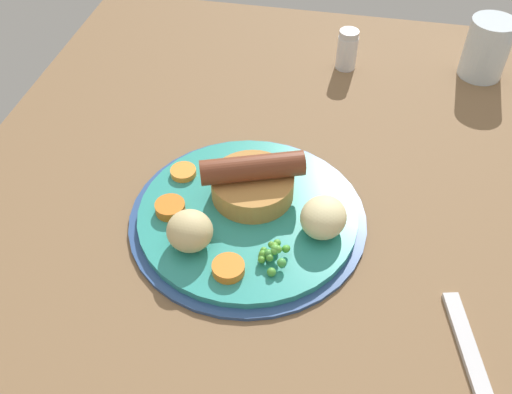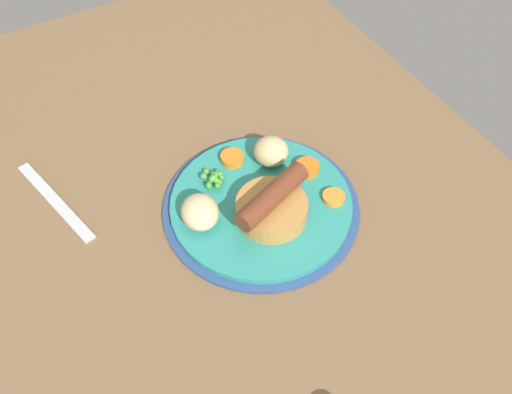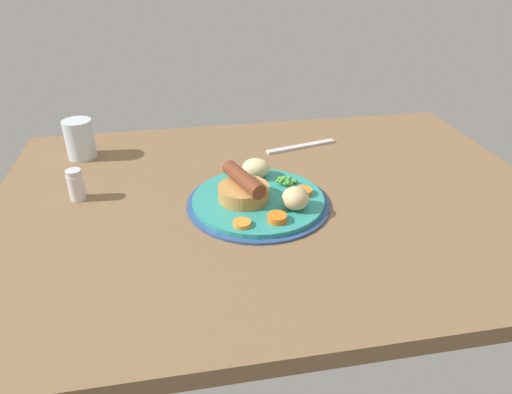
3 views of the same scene
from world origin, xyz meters
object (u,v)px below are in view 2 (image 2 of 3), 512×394
Objects in this scene: dinner_plate at (261,206)px; carrot_slice_3 at (232,158)px; carrot_slice_1 at (334,197)px; fork at (55,201)px; sausage_pudding at (272,206)px; potato_chunk_0 at (271,151)px; pea_pile at (214,177)px; potato_chunk_2 at (200,212)px; carrot_slice_2 at (307,168)px.

carrot_slice_3 is at bearing -1.32° from dinner_plate.
carrot_slice_1 reaches higher than fork.
sausage_pudding reaches higher than potato_chunk_0.
potato_chunk_0 is (-0.44, -8.96, 1.08)cm from pea_pile.
potato_chunk_0 is at bearing -120.76° from carrot_slice_3.
potato_chunk_2 reaches higher than pea_pile.
carrot_slice_2 is (-4.59, -12.58, -0.41)cm from pea_pile.
fork is (14.00, 15.98, -3.08)cm from potato_chunk_2.
potato_chunk_2 is at bearing 138.34° from pea_pile.
potato_chunk_2 reaches higher than dinner_plate.
carrot_slice_1 is at bearing -146.62° from carrot_slice_3.
carrot_slice_1 is 0.91× the size of carrot_slice_2.
dinner_plate is 1.52× the size of fork.
potato_chunk_2 is 17.31cm from carrot_slice_2.
carrot_slice_2 is at bearing -172.19° from sausage_pudding.
carrot_slice_2 is (-4.15, -3.62, -1.49)cm from potato_chunk_0.
carrot_slice_1 is (-10.39, -3.93, -1.72)cm from potato_chunk_0.
carrot_slice_2 is (6.24, 0.31, 0.23)cm from carrot_slice_1.
sausage_pudding is at bearing -156.46° from pea_pile.
carrot_slice_2 is 1.00× the size of carrot_slice_3.
sausage_pudding is 2.40× the size of potato_chunk_0.
fork is (19.58, 33.53, -1.48)cm from carrot_slice_1.
carrot_slice_1 is 15.86cm from carrot_slice_3.
carrot_slice_3 is 25.66cm from fork.
potato_chunk_0 reaches higher than carrot_slice_1.
dinner_plate is at bearing -97.16° from potato_chunk_2.
potato_chunk_0 is 1.46× the size of carrot_slice_2.
fork is at bearing 67.02° from pea_pile.
carrot_slice_2 is at bearing -125.54° from fork.
fork is (6.34, 24.81, -1.65)cm from carrot_slice_3.
potato_chunk_0 is at bearing 41.08° from carrot_slice_2.
potato_chunk_2 is (3.86, 8.63, -0.21)cm from sausage_pudding.
carrot_slice_1 is at bearing -177.17° from carrot_slice_2.
dinner_plate is 6.17× the size of pea_pile.
potato_chunk_2 is 11.78cm from carrot_slice_3.
potato_chunk_0 is (5.89, -5.00, 2.93)cm from dinner_plate.
potato_chunk_2 is (-4.80, 13.63, -0.12)cm from potato_chunk_0.
carrot_slice_1 is at bearing 149.23° from sausage_pudding.
potato_chunk_0 is 5.70cm from carrot_slice_2.
fork is (9.20, 29.61, -3.20)cm from potato_chunk_0.
potato_chunk_2 is at bearing 130.93° from carrot_slice_3.
sausage_pudding is 9.26cm from carrot_slice_1.
sausage_pudding is 0.67× the size of fork.
sausage_pudding is 2.72× the size of pea_pile.
pea_pile is at bearing 69.95° from carrot_slice_2.
carrot_slice_1 is at bearing -116.74° from dinner_plate.
potato_chunk_0 reaches higher than pea_pile.
carrot_slice_1 is at bearing -130.03° from pea_pile.
fork is (8.76, 20.65, -2.12)cm from pea_pile.
potato_chunk_0 is 14.45cm from potato_chunk_2.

